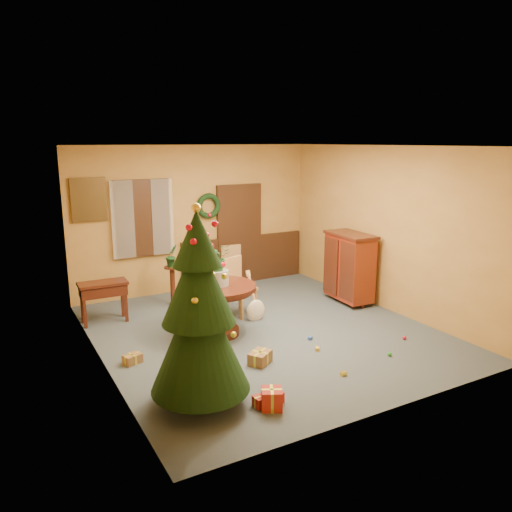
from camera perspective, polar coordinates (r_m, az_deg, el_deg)
room_envelope at (r=10.17m, az=-5.67°, el=2.46°), size 5.50×5.50×5.50m
dining_table at (r=7.77m, az=-4.30°, el=-5.06°), size 1.18×1.18×0.81m
urn at (r=7.66m, az=-4.35°, el=-2.49°), size 0.32×0.32×0.24m
centerpiece_plant at (r=7.58m, az=-4.39°, el=-0.14°), size 0.37×0.32×0.41m
chair_near at (r=8.68m, az=-2.14°, el=-3.25°), size 0.56×0.56×1.01m
chair_far at (r=10.12m, az=-3.08°, el=-1.07°), size 0.45×0.45×0.95m
guitar at (r=8.42m, az=-0.04°, el=-4.74°), size 0.43×0.57×0.79m
plant_stand at (r=9.25m, az=-9.52°, el=-2.88°), size 0.29×0.29×0.74m
stand_plant at (r=9.13m, az=-9.63°, el=0.04°), size 0.27×0.24×0.41m
christmas_tree at (r=5.58m, az=-6.55°, el=-6.56°), size 1.13×1.13×2.34m
writing_desk at (r=8.67m, az=-17.06°, el=-3.96°), size 0.80×0.41×0.70m
sideboard at (r=9.45m, az=10.63°, el=-1.09°), size 0.60×1.06×1.32m
gift_a at (r=6.95m, az=0.47°, el=-11.54°), size 0.39×0.37×0.17m
gift_b at (r=5.89m, az=1.81°, el=-16.00°), size 0.31×0.31×0.24m
gift_c at (r=7.16m, az=-13.93°, el=-11.34°), size 0.28×0.23×0.13m
gift_d at (r=5.99m, az=1.40°, el=-16.03°), size 0.37×0.17×0.13m
toy_a at (r=7.78m, az=6.21°, el=-9.31°), size 0.09×0.08×0.05m
toy_b at (r=7.43m, az=15.02°, el=-10.78°), size 0.06×0.06×0.06m
toy_c at (r=7.41m, az=7.02°, el=-10.50°), size 0.09×0.09×0.05m
toy_d at (r=8.06m, az=16.60°, el=-8.95°), size 0.06×0.06×0.06m
toy_e at (r=6.74m, az=9.96°, el=-13.11°), size 0.09×0.06×0.05m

